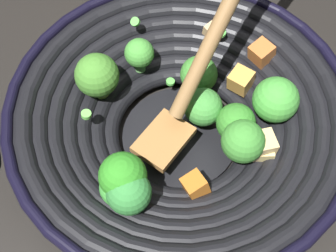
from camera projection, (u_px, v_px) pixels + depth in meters
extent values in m
plane|color=black|center=(180.00, 139.00, 0.62)|extent=(4.00, 4.00, 0.00)
cylinder|color=black|center=(180.00, 137.00, 0.61)|extent=(0.15, 0.15, 0.01)
torus|color=black|center=(180.00, 132.00, 0.60)|extent=(0.21, 0.21, 0.02)
torus|color=black|center=(180.00, 128.00, 0.60)|extent=(0.24, 0.24, 0.02)
torus|color=black|center=(180.00, 125.00, 0.59)|extent=(0.27, 0.27, 0.02)
torus|color=black|center=(180.00, 121.00, 0.58)|extent=(0.31, 0.31, 0.02)
torus|color=black|center=(181.00, 118.00, 0.57)|extent=(0.34, 0.34, 0.02)
torus|color=black|center=(181.00, 114.00, 0.56)|extent=(0.37, 0.37, 0.02)
torus|color=black|center=(181.00, 110.00, 0.56)|extent=(0.40, 0.40, 0.02)
torus|color=black|center=(181.00, 106.00, 0.55)|extent=(0.43, 0.43, 0.01)
cylinder|color=olive|center=(240.00, 153.00, 0.57)|extent=(0.02, 0.02, 0.02)
sphere|color=#3D8832|center=(243.00, 141.00, 0.54)|extent=(0.05, 0.05, 0.05)
cylinder|color=olive|center=(123.00, 195.00, 0.53)|extent=(0.02, 0.02, 0.01)
sphere|color=green|center=(121.00, 186.00, 0.51)|extent=(0.05, 0.05, 0.05)
cylinder|color=#57A038|center=(202.00, 118.00, 0.61)|extent=(0.03, 0.03, 0.02)
sphere|color=#418F3B|center=(203.00, 107.00, 0.59)|extent=(0.05, 0.05, 0.05)
cylinder|color=#87B545|center=(131.00, 202.00, 0.53)|extent=(0.03, 0.03, 0.02)
sphere|color=#34843A|center=(129.00, 192.00, 0.50)|extent=(0.05, 0.05, 0.05)
cylinder|color=#87C446|center=(100.00, 90.00, 0.61)|extent=(0.03, 0.03, 0.02)
sphere|color=#45842D|center=(97.00, 75.00, 0.58)|extent=(0.06, 0.06, 0.06)
cylinder|color=#59954D|center=(140.00, 65.00, 0.62)|extent=(0.02, 0.02, 0.02)
sphere|color=#469538|center=(139.00, 53.00, 0.60)|extent=(0.04, 0.04, 0.04)
cylinder|color=#57943A|center=(271.00, 113.00, 0.59)|extent=(0.03, 0.03, 0.02)
sphere|color=green|center=(276.00, 100.00, 0.56)|extent=(0.06, 0.06, 0.06)
cylinder|color=#659C4D|center=(198.00, 86.00, 0.64)|extent=(0.03, 0.03, 0.02)
sphere|color=#418B32|center=(199.00, 75.00, 0.62)|extent=(0.05, 0.05, 0.05)
cylinder|color=#5D8F40|center=(233.00, 134.00, 0.59)|extent=(0.03, 0.03, 0.02)
sphere|color=#347D28|center=(236.00, 123.00, 0.57)|extent=(0.05, 0.05, 0.05)
cylinder|color=#65AD40|center=(125.00, 187.00, 0.53)|extent=(0.03, 0.02, 0.02)
sphere|color=#2F8922|center=(123.00, 176.00, 0.50)|extent=(0.05, 0.05, 0.05)
cube|color=tan|center=(216.00, 32.00, 0.63)|extent=(0.03, 0.03, 0.03)
cube|color=#DDB776|center=(262.00, 145.00, 0.55)|extent=(0.04, 0.04, 0.03)
cube|color=gold|center=(241.00, 80.00, 0.61)|extent=(0.04, 0.04, 0.03)
cube|color=#DBC375|center=(264.00, 152.00, 0.56)|extent=(0.03, 0.03, 0.03)
cube|color=#BC6821|center=(195.00, 186.00, 0.54)|extent=(0.04, 0.04, 0.03)
cube|color=#BD662F|center=(262.00, 53.00, 0.61)|extent=(0.04, 0.04, 0.03)
cylinder|color=#56B247|center=(170.00, 82.00, 0.62)|extent=(0.02, 0.02, 0.01)
cylinder|color=#6BC651|center=(86.00, 114.00, 0.55)|extent=(0.02, 0.02, 0.01)
cylinder|color=#56B247|center=(256.00, 151.00, 0.55)|extent=(0.02, 0.02, 0.01)
cylinder|color=#56B247|center=(135.00, 22.00, 0.61)|extent=(0.02, 0.02, 0.01)
cylinder|color=#56B247|center=(221.00, 33.00, 0.62)|extent=(0.02, 0.02, 0.00)
cylinder|color=#6BC651|center=(228.00, 121.00, 0.60)|extent=(0.02, 0.02, 0.00)
cube|color=#9E6B38|center=(164.00, 140.00, 0.56)|extent=(0.07, 0.08, 0.01)
cylinder|color=olive|center=(230.00, 2.00, 0.50)|extent=(0.08, 0.21, 0.22)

